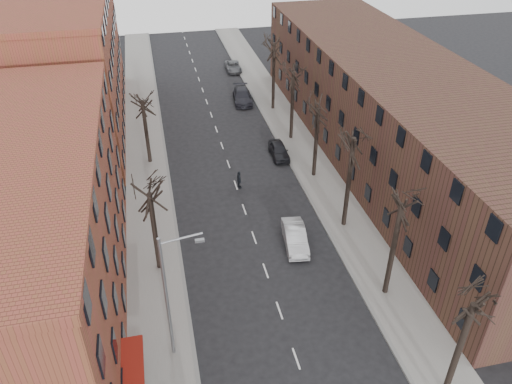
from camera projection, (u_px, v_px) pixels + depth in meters
sidewalk_left at (146, 158)px, 50.73m from camera, size 4.00×90.00×0.15m
sidewalk_right at (297, 142)px, 53.62m from camera, size 4.00×90.00×0.15m
building_left_near at (10, 246)px, 29.72m from camera, size 12.00×26.00×12.00m
building_left_far at (58, 68)px, 52.80m from camera, size 12.00×28.00×14.00m
building_right at (393, 112)px, 48.28m from camera, size 12.00×50.00×10.00m
tree_right_b at (384, 293)px, 34.85m from camera, size 5.20×5.20×10.80m
tree_right_c at (343, 225)px, 41.37m from camera, size 5.20×5.20×11.60m
tree_right_d at (313, 176)px, 47.89m from camera, size 5.20×5.20×10.00m
tree_right_e at (291, 138)px, 54.41m from camera, size 5.20×5.20×10.80m
tree_right_f at (273, 109)px, 60.92m from camera, size 5.20×5.20×11.60m
tree_left_a at (160, 268)px, 36.99m from camera, size 5.20×5.20×9.50m
tree_left_b at (150, 163)px, 50.03m from camera, size 5.20×5.20×9.50m
streetlight at (169, 294)px, 27.82m from camera, size 2.45×0.22×9.03m
silver_sedan at (295, 237)px, 38.83m from camera, size 2.14×4.76×1.52m
parked_car_near at (279, 150)px, 50.68m from camera, size 1.79×4.18×1.41m
parked_car_mid at (242, 96)px, 62.33m from camera, size 2.66×5.53×1.55m
parked_car_far at (233, 67)px, 71.83m from camera, size 2.18×4.51×1.24m
pedestrian_crossing at (239, 180)px, 45.68m from camera, size 0.54×1.05×1.72m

